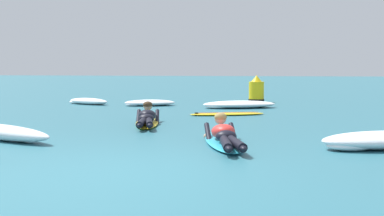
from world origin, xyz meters
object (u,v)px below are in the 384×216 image
object	(u,v)px
surfer_near	(224,137)
drifting_surfboard	(227,114)
channel_marker_buoy	(256,91)
surfer_far	(147,119)

from	to	relation	value
surfer_near	drifting_surfboard	size ratio (longest dim) A/B	1.24
channel_marker_buoy	surfer_far	bearing A→B (deg)	-104.06
surfer_far	drifting_surfboard	world-z (taller)	surfer_far
channel_marker_buoy	drifting_surfboard	bearing A→B (deg)	-95.16
surfer_far	drifting_surfboard	bearing A→B (deg)	60.12
surfer_near	channel_marker_buoy	distance (m)	10.23
drifting_surfboard	channel_marker_buoy	distance (m)	5.22
drifting_surfboard	channel_marker_buoy	bearing A→B (deg)	84.84
surfer_far	channel_marker_buoy	world-z (taller)	channel_marker_buoy
surfer_near	drifting_surfboard	world-z (taller)	surfer_near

